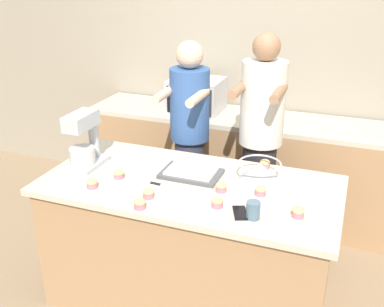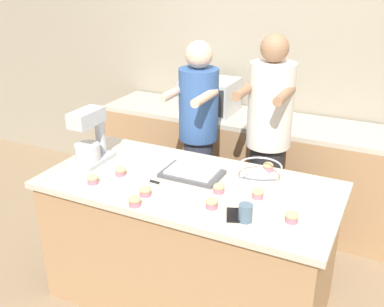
# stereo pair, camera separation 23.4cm
# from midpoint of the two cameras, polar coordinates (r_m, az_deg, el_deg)

# --- Properties ---
(ground_plane) EXTENTS (16.00, 16.00, 0.00)m
(ground_plane) POSITION_cam_midpoint_polar(r_m,az_deg,el_deg) (3.31, 1.77, -17.66)
(ground_plane) COLOR #937A5B
(back_wall) EXTENTS (10.00, 0.06, 2.70)m
(back_wall) POSITION_cam_midpoint_polar(r_m,az_deg,el_deg) (4.15, 11.66, 11.46)
(back_wall) COLOR gray
(back_wall) RESTS_ON ground_plane
(island_counter) EXTENTS (1.85, 0.90, 0.89)m
(island_counter) POSITION_cam_midpoint_polar(r_m,az_deg,el_deg) (3.03, 1.88, -11.25)
(island_counter) COLOR #A87F56
(island_counter) RESTS_ON ground_plane
(back_counter) EXTENTS (2.80, 0.60, 0.92)m
(back_counter) POSITION_cam_midpoint_polar(r_m,az_deg,el_deg) (4.10, 9.39, -1.64)
(back_counter) COLOR #A87F56
(back_counter) RESTS_ON ground_plane
(person_left) EXTENTS (0.32, 0.49, 1.64)m
(person_left) POSITION_cam_midpoint_polar(r_m,az_deg,el_deg) (3.51, 2.69, 1.70)
(person_left) COLOR #33384C
(person_left) RESTS_ON ground_plane
(person_right) EXTENTS (0.34, 0.50, 1.73)m
(person_right) POSITION_cam_midpoint_polar(r_m,az_deg,el_deg) (3.34, 11.55, 0.77)
(person_right) COLOR #232328
(person_right) RESTS_ON ground_plane
(stand_mixer) EXTENTS (0.20, 0.30, 0.37)m
(stand_mixer) POSITION_cam_midpoint_polar(r_m,az_deg,el_deg) (3.08, -10.76, 1.75)
(stand_mixer) COLOR #B2B7BC
(stand_mixer) RESTS_ON island_counter
(mixing_bowl) EXTENTS (0.27, 0.27, 0.12)m
(mixing_bowl) POSITION_cam_midpoint_polar(r_m,az_deg,el_deg) (2.82, 10.97, -2.58)
(mixing_bowl) COLOR #BCBCC1
(mixing_bowl) RESTS_ON island_counter
(baking_tray) EXTENTS (0.38, 0.25, 0.04)m
(baking_tray) POSITION_cam_midpoint_polar(r_m,az_deg,el_deg) (2.89, 2.33, -2.52)
(baking_tray) COLOR #4C4C51
(baking_tray) RESTS_ON island_counter
(microwave_oven) EXTENTS (0.46, 0.41, 0.29)m
(microwave_oven) POSITION_cam_midpoint_polar(r_m,az_deg,el_deg) (4.02, 3.99, 7.34)
(microwave_oven) COLOR #B7B7BC
(microwave_oven) RESTS_ON back_counter
(cell_phone) EXTENTS (0.12, 0.16, 0.01)m
(cell_phone) POSITION_cam_midpoint_polar(r_m,az_deg,el_deg) (2.48, 7.97, -7.79)
(cell_phone) COLOR black
(cell_phone) RESTS_ON island_counter
(drinking_glass) EXTENTS (0.08, 0.08, 0.10)m
(drinking_glass) POSITION_cam_midpoint_polar(r_m,az_deg,el_deg) (2.42, 9.60, -7.50)
(drinking_glass) COLOR slate
(drinking_glass) RESTS_ON island_counter
(small_plate) EXTENTS (0.18, 0.18, 0.02)m
(small_plate) POSITION_cam_midpoint_polar(r_m,az_deg,el_deg) (2.81, -4.83, -3.55)
(small_plate) COLOR white
(small_plate) RESTS_ON island_counter
(knife) EXTENTS (0.22, 0.03, 0.01)m
(knife) POSITION_cam_midpoint_polar(r_m,az_deg,el_deg) (2.78, -1.45, -3.95)
(knife) COLOR #BCBCC1
(knife) RESTS_ON island_counter
(cupcake_0) EXTENTS (0.07, 0.07, 0.06)m
(cupcake_0) POSITION_cam_midpoint_polar(r_m,az_deg,el_deg) (2.90, -6.80, -2.27)
(cupcake_0) COLOR #D17084
(cupcake_0) RESTS_ON island_counter
(cupcake_1) EXTENTS (0.07, 0.07, 0.06)m
(cupcake_1) POSITION_cam_midpoint_polar(r_m,az_deg,el_deg) (2.52, 5.20, -6.36)
(cupcake_1) COLOR #D17084
(cupcake_1) RESTS_ON island_counter
(cupcake_2) EXTENTS (0.07, 0.07, 0.06)m
(cupcake_2) POSITION_cam_midpoint_polar(r_m,az_deg,el_deg) (2.69, 5.92, -4.45)
(cupcake_2) COLOR #D17084
(cupcake_2) RESTS_ON island_counter
(cupcake_3) EXTENTS (0.07, 0.07, 0.06)m
(cupcake_3) POSITION_cam_midpoint_polar(r_m,az_deg,el_deg) (2.64, -3.45, -4.86)
(cupcake_3) COLOR #D17084
(cupcake_3) RESTS_ON island_counter
(cupcake_4) EXTENTS (0.07, 0.07, 0.06)m
(cupcake_4) POSITION_cam_midpoint_polar(r_m,az_deg,el_deg) (2.54, -4.69, -6.10)
(cupcake_4) COLOR #D17084
(cupcake_4) RESTS_ON island_counter
(cupcake_5) EXTENTS (0.07, 0.07, 0.06)m
(cupcake_5) POSITION_cam_midpoint_polar(r_m,az_deg,el_deg) (2.47, 15.26, -7.85)
(cupcake_5) COLOR #D17084
(cupcake_5) RESTS_ON island_counter
(cupcake_6) EXTENTS (0.07, 0.07, 0.06)m
(cupcake_6) POSITION_cam_midpoint_polar(r_m,az_deg,el_deg) (3.01, 11.86, -1.69)
(cupcake_6) COLOR #D17084
(cupcake_6) RESTS_ON island_counter
(cupcake_7) EXTENTS (0.07, 0.07, 0.06)m
(cupcake_7) POSITION_cam_midpoint_polar(r_m,az_deg,el_deg) (2.82, -10.21, -3.26)
(cupcake_7) COLOR #D17084
(cupcake_7) RESTS_ON island_counter
(cupcake_8) EXTENTS (0.07, 0.07, 0.06)m
(cupcake_8) POSITION_cam_midpoint_polar(r_m,az_deg,el_deg) (2.67, 10.91, -5.00)
(cupcake_8) COLOR #D17084
(cupcake_8) RESTS_ON island_counter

